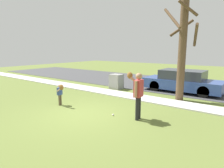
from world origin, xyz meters
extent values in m
plane|color=olive|center=(0.00, 3.50, 0.00)|extent=(48.00, 48.00, 0.00)
cube|color=beige|center=(0.00, 3.60, 0.03)|extent=(36.00, 1.20, 0.06)
cube|color=#424244|center=(0.00, 8.60, 0.01)|extent=(36.00, 6.80, 0.02)
cylinder|color=black|center=(2.06, 0.67, 0.44)|extent=(0.14, 0.14, 0.87)
cylinder|color=black|center=(2.04, 0.84, 0.44)|extent=(0.14, 0.14, 0.87)
cube|color=#B73838|center=(2.05, 0.76, 1.18)|extent=(0.30, 0.45, 0.62)
sphere|color=#A87A5B|center=(2.05, 0.76, 1.63)|extent=(0.24, 0.24, 0.24)
cylinder|color=#A87A5B|center=(2.09, 0.50, 1.20)|extent=(0.10, 0.10, 0.58)
cylinder|color=#A87A5B|center=(1.75, 0.98, 1.40)|extent=(0.54, 0.18, 0.42)
ellipsoid|color=brown|center=(1.55, 0.95, 1.60)|extent=(0.24, 0.17, 0.26)
cylinder|color=brown|center=(-1.78, 0.24, 0.25)|extent=(0.08, 0.08, 0.49)
cylinder|color=brown|center=(-1.77, 0.14, 0.25)|extent=(0.08, 0.08, 0.49)
cube|color=#33478C|center=(-1.77, 0.19, 0.67)|extent=(0.17, 0.25, 0.35)
sphere|color=tan|center=(-1.77, 0.19, 0.92)|extent=(0.13, 0.13, 0.13)
cylinder|color=tan|center=(-1.80, 0.33, 0.68)|extent=(0.06, 0.06, 0.33)
cylinder|color=tan|center=(-1.61, 0.06, 0.79)|extent=(0.31, 0.10, 0.24)
ellipsoid|color=brown|center=(-1.49, 0.08, 0.90)|extent=(0.24, 0.17, 0.26)
sphere|color=white|center=(1.07, 0.52, 0.04)|extent=(0.07, 0.07, 0.07)
cube|color=gray|center=(-1.92, 4.84, 0.48)|extent=(0.74, 0.69, 0.96)
cylinder|color=brown|center=(2.34, 4.46, 2.48)|extent=(0.38, 0.38, 4.96)
cylinder|color=brown|center=(2.88, 4.62, 3.22)|extent=(0.54, 1.36, 1.03)
cylinder|color=brown|center=(2.12, 4.85, 3.62)|extent=(1.05, 0.69, 0.85)
cylinder|color=brown|center=(1.93, 3.98, 4.02)|extent=(1.26, 1.11, 1.14)
cylinder|color=brown|center=(2.59, 4.16, 4.41)|extent=(0.84, 0.72, 0.74)
cube|color=#2D478C|center=(1.82, 6.48, 0.50)|extent=(4.50, 1.80, 0.60)
cube|color=#2D333D|center=(1.82, 6.48, 1.07)|extent=(2.48, 1.66, 0.55)
cylinder|color=black|center=(3.21, 7.27, 0.34)|extent=(0.64, 0.22, 0.64)
cylinder|color=black|center=(3.21, 5.69, 0.34)|extent=(0.64, 0.22, 0.64)
cylinder|color=black|center=(0.42, 7.27, 0.34)|extent=(0.64, 0.22, 0.64)
cylinder|color=black|center=(0.42, 5.69, 0.34)|extent=(0.64, 0.22, 0.64)
camera|label=1|loc=(5.47, -5.31, 2.59)|focal=31.19mm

